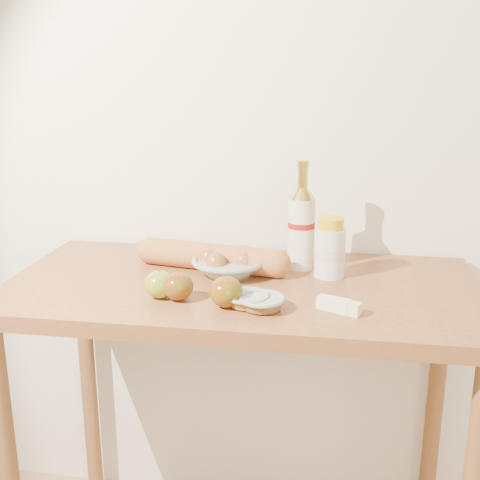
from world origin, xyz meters
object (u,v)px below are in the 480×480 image
(bourbon_bottle, at_px, (301,225))
(table, at_px, (242,327))
(egg_bowl, at_px, (228,264))
(cream_bottle, at_px, (330,249))
(baguette, at_px, (211,257))

(bourbon_bottle, bearing_deg, table, -113.64)
(bourbon_bottle, xyz_separation_m, egg_bowl, (-0.18, -0.08, -0.09))
(bourbon_bottle, distance_m, cream_bottle, 0.11)
(bourbon_bottle, distance_m, baguette, 0.26)
(table, relative_size, bourbon_bottle, 4.08)
(bourbon_bottle, relative_size, cream_bottle, 1.87)
(bourbon_bottle, bearing_deg, cream_bottle, -14.58)
(baguette, bearing_deg, cream_bottle, 10.05)
(baguette, bearing_deg, egg_bowl, -17.12)
(table, relative_size, egg_bowl, 4.73)
(cream_bottle, xyz_separation_m, baguette, (-0.31, 0.00, -0.04))
(table, bearing_deg, egg_bowl, 128.32)
(table, xyz_separation_m, cream_bottle, (0.22, 0.08, 0.20))
(table, relative_size, cream_bottle, 7.63)
(table, distance_m, bourbon_bottle, 0.31)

